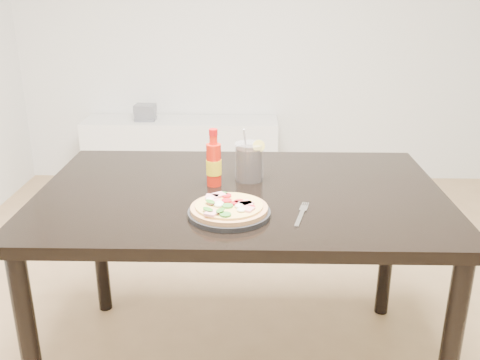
{
  "coord_description": "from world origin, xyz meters",
  "views": [
    {
      "loc": [
        -0.28,
        -1.69,
        1.42
      ],
      "look_at": [
        -0.32,
        -0.08,
        0.83
      ],
      "focal_mm": 40.0,
      "sensor_mm": 36.0,
      "label": 1
    }
  ],
  "objects_px": {
    "plate": "(229,213)",
    "media_console": "(182,153)",
    "cola_cup": "(249,163)",
    "pizza": "(229,207)",
    "fork": "(302,213)",
    "dining_table": "(241,212)",
    "hot_sauce_bottle": "(214,163)"
  },
  "relations": [
    {
      "from": "hot_sauce_bottle",
      "to": "cola_cup",
      "type": "bearing_deg",
      "value": 26.44
    },
    {
      "from": "dining_table",
      "to": "cola_cup",
      "type": "bearing_deg",
      "value": 75.01
    },
    {
      "from": "pizza",
      "to": "hot_sauce_bottle",
      "type": "bearing_deg",
      "value": 103.4
    },
    {
      "from": "fork",
      "to": "media_console",
      "type": "relative_size",
      "value": 0.13
    },
    {
      "from": "cola_cup",
      "to": "media_console",
      "type": "distance_m",
      "value": 2.07
    },
    {
      "from": "pizza",
      "to": "hot_sauce_bottle",
      "type": "relative_size",
      "value": 1.16
    },
    {
      "from": "pizza",
      "to": "media_console",
      "type": "relative_size",
      "value": 0.17
    },
    {
      "from": "plate",
      "to": "pizza",
      "type": "bearing_deg",
      "value": -151.98
    },
    {
      "from": "dining_table",
      "to": "media_console",
      "type": "relative_size",
      "value": 1.0
    },
    {
      "from": "hot_sauce_bottle",
      "to": "cola_cup",
      "type": "distance_m",
      "value": 0.14
    },
    {
      "from": "pizza",
      "to": "hot_sauce_bottle",
      "type": "height_order",
      "value": "hot_sauce_bottle"
    },
    {
      "from": "media_console",
      "to": "dining_table",
      "type": "bearing_deg",
      "value": -76.7
    },
    {
      "from": "fork",
      "to": "dining_table",
      "type": "bearing_deg",
      "value": 147.24
    },
    {
      "from": "plate",
      "to": "media_console",
      "type": "distance_m",
      "value": 2.35
    },
    {
      "from": "cola_cup",
      "to": "dining_table",
      "type": "bearing_deg",
      "value": -104.99
    },
    {
      "from": "plate",
      "to": "fork",
      "type": "bearing_deg",
      "value": 4.15
    },
    {
      "from": "dining_table",
      "to": "cola_cup",
      "type": "xyz_separation_m",
      "value": [
        0.03,
        0.1,
        0.15
      ]
    },
    {
      "from": "cola_cup",
      "to": "fork",
      "type": "height_order",
      "value": "cola_cup"
    },
    {
      "from": "dining_table",
      "to": "pizza",
      "type": "xyz_separation_m",
      "value": [
        -0.03,
        -0.22,
        0.11
      ]
    },
    {
      "from": "dining_table",
      "to": "hot_sauce_bottle",
      "type": "distance_m",
      "value": 0.2
    },
    {
      "from": "fork",
      "to": "media_console",
      "type": "height_order",
      "value": "fork"
    },
    {
      "from": "dining_table",
      "to": "media_console",
      "type": "bearing_deg",
      "value": 103.3
    },
    {
      "from": "fork",
      "to": "media_console",
      "type": "distance_m",
      "value": 2.39
    },
    {
      "from": "dining_table",
      "to": "fork",
      "type": "xyz_separation_m",
      "value": [
        0.19,
        -0.21,
        0.09
      ]
    },
    {
      "from": "plate",
      "to": "hot_sauce_bottle",
      "type": "distance_m",
      "value": 0.28
    },
    {
      "from": "pizza",
      "to": "cola_cup",
      "type": "relative_size",
      "value": 1.23
    },
    {
      "from": "pizza",
      "to": "media_console",
      "type": "xyz_separation_m",
      "value": [
        -0.45,
        2.25,
        -0.53
      ]
    },
    {
      "from": "cola_cup",
      "to": "pizza",
      "type": "bearing_deg",
      "value": -100.45
    },
    {
      "from": "pizza",
      "to": "fork",
      "type": "relative_size",
      "value": 1.28
    },
    {
      "from": "cola_cup",
      "to": "fork",
      "type": "distance_m",
      "value": 0.36
    },
    {
      "from": "plate",
      "to": "pizza",
      "type": "xyz_separation_m",
      "value": [
        -0.0,
        -0.0,
        0.02
      ]
    },
    {
      "from": "plate",
      "to": "media_console",
      "type": "relative_size",
      "value": 0.18
    }
  ]
}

